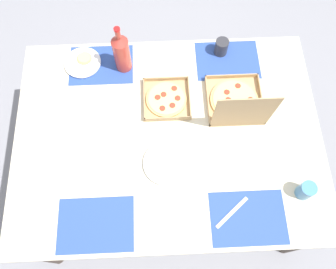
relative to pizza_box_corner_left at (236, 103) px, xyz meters
The scene contains 16 objects.
ground_plane 0.89m from the pizza_box_corner_left, 21.64° to the left, with size 6.00×6.00×0.00m, color gray.
dining_table 0.42m from the pizza_box_corner_left, 21.64° to the left, with size 1.61×1.19×0.75m.
placemat_near_left 0.30m from the pizza_box_corner_left, 88.86° to the right, with size 0.36×0.26×0.00m, color #2D4C9E.
placemat_near_right 0.79m from the pizza_box_corner_left, 22.43° to the right, with size 0.36×0.26×0.00m, color #2D4C9E.
placemat_far_left 0.59m from the pizza_box_corner_left, 89.42° to the left, with size 0.36×0.26×0.00m, color #2D4C9E.
placemat_far_right 0.94m from the pizza_box_corner_left, 39.10° to the left, with size 0.36×0.26×0.00m, color #2D4C9E.
pizza_box_corner_left is the anchor object (origin of this frame).
pizza_box_edge_far 0.37m from the pizza_box_corner_left, ahead, with size 0.25×0.25×0.04m.
plate_middle 0.89m from the pizza_box_corner_left, 20.82° to the right, with size 0.21×0.21×0.03m.
plate_near_left 0.49m from the pizza_box_corner_left, 38.49° to the left, with size 0.23×0.23×0.02m.
soda_bottle 0.67m from the pizza_box_corner_left, 25.64° to the right, with size 0.09×0.09×0.32m.
cup_red 0.36m from the pizza_box_corner_left, 83.42° to the right, with size 0.08×0.08×0.10m, color #333338.
cup_clear_left 0.56m from the pizza_box_corner_left, 119.51° to the left, with size 0.08×0.08×0.10m, color teal.
knife_by_near_left 1.10m from the pizza_box_corner_left, 24.01° to the left, with size 0.21×0.02×0.01m, color #B7B7BC.
knife_by_near_right 0.57m from the pizza_box_corner_left, 81.91° to the left, with size 0.21×0.02×0.01m, color #B7B7BC.
fork_by_far_right 0.66m from the pizza_box_corner_left, ahead, with size 0.19×0.02×0.01m, color #B7B7BC.
Camera 1 is at (0.03, 0.70, 2.43)m, focal length 37.38 mm.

